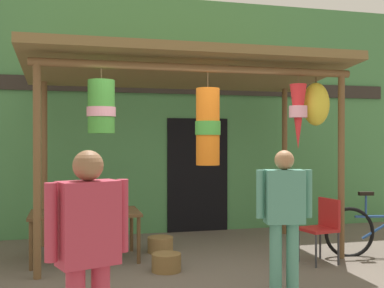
# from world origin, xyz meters

# --- Properties ---
(ground_plane) EXTENTS (30.00, 30.00, 0.00)m
(ground_plane) POSITION_xyz_m (0.00, 0.00, 0.00)
(ground_plane) COLOR #60564C
(shop_facade) EXTENTS (10.04, 0.29, 4.11)m
(shop_facade) POSITION_xyz_m (0.01, 2.67, 2.05)
(shop_facade) COLOR #47844C
(shop_facade) RESTS_ON ground_plane
(market_stall_canopy) EXTENTS (4.47, 2.27, 2.81)m
(market_stall_canopy) POSITION_xyz_m (0.27, 0.89, 2.44)
(market_stall_canopy) COLOR brown
(market_stall_canopy) RESTS_ON ground_plane
(display_table) EXTENTS (1.44, 0.83, 0.65)m
(display_table) POSITION_xyz_m (-1.20, 0.93, 0.59)
(display_table) COLOR brown
(display_table) RESTS_ON ground_plane
(flower_heap_on_table) EXTENTS (0.66, 0.46, 0.15)m
(flower_heap_on_table) POSITION_xyz_m (-1.23, 0.96, 0.72)
(flower_heap_on_table) COLOR red
(flower_heap_on_table) RESTS_ON display_table
(folding_chair) EXTENTS (0.46, 0.46, 0.84)m
(folding_chair) POSITION_xyz_m (1.83, 0.01, 0.50)
(folding_chair) COLOR #AD1E1E
(folding_chair) RESTS_ON ground_plane
(wicker_basket_by_table) EXTENTS (0.36, 0.36, 0.22)m
(wicker_basket_by_table) POSITION_xyz_m (-0.25, 0.11, 0.11)
(wicker_basket_by_table) COLOR brown
(wicker_basket_by_table) RESTS_ON ground_plane
(wicker_basket_spare) EXTENTS (0.37, 0.37, 0.22)m
(wicker_basket_spare) POSITION_xyz_m (-0.13, 1.12, 0.11)
(wicker_basket_spare) COLOR olive
(wicker_basket_spare) RESTS_ON ground_plane
(vendor_in_orange) EXTENTS (0.59, 0.29, 1.51)m
(vendor_in_orange) POSITION_xyz_m (0.77, -1.06, 0.88)
(vendor_in_orange) COLOR #4C8E7A
(vendor_in_orange) RESTS_ON ground_plane
(customer_foreground) EXTENTS (0.57, 0.34, 1.54)m
(customer_foreground) POSITION_xyz_m (-1.29, -2.34, 0.90)
(customer_foreground) COLOR #B23347
(customer_foreground) RESTS_ON ground_plane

